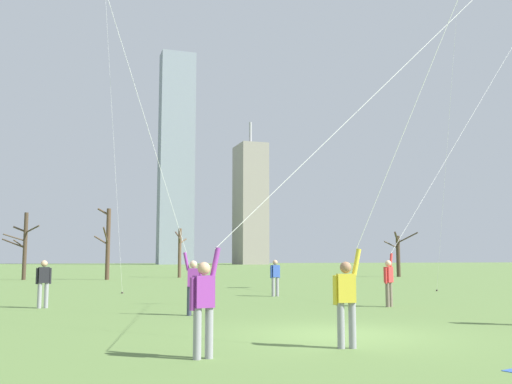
# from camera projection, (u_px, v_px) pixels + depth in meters

# --- Properties ---
(ground_plane) EXTENTS (400.00, 400.00, 0.00)m
(ground_plane) POSITION_uv_depth(u_px,v_px,m) (339.00, 334.00, 12.86)
(ground_plane) COLOR #5B7A3D
(kite_flyer_midfield_right_teal) EXTENTS (6.36, 3.06, 20.31)m
(kite_flyer_midfield_right_teal) POSITION_uv_depth(u_px,v_px,m) (149.00, 140.00, 17.85)
(kite_flyer_midfield_right_teal) COLOR #33384C
(kite_flyer_midfield_right_teal) RESTS_ON ground
(kite_flyer_far_back_pink) EXTENTS (12.48, 5.31, 14.60)m
(kite_flyer_far_back_pink) POSITION_uv_depth(u_px,v_px,m) (435.00, 194.00, 22.77)
(kite_flyer_far_back_pink) COLOR #726656
(kite_flyer_far_back_pink) RESTS_ON ground
(kite_flyer_foreground_right_red) EXTENTS (13.87, 3.53, 13.88)m
(kite_flyer_foreground_right_red) POSITION_uv_depth(u_px,v_px,m) (315.00, 183.00, 11.31)
(kite_flyer_foreground_right_red) COLOR gray
(kite_flyer_foreground_right_red) RESTS_ON ground
(kite_flyer_midfield_center_yellow) EXTENTS (8.50, 2.79, 20.55)m
(kite_flyer_midfield_center_yellow) POSITION_uv_depth(u_px,v_px,m) (436.00, 70.00, 11.52)
(kite_flyer_midfield_center_yellow) COLOR gray
(kite_flyer_midfield_center_yellow) RESTS_ON ground
(bystander_watching_nearby) EXTENTS (0.50, 0.26, 1.62)m
(bystander_watching_nearby) POSITION_uv_depth(u_px,v_px,m) (43.00, 281.00, 19.79)
(bystander_watching_nearby) COLOR gray
(bystander_watching_nearby) RESTS_ON ground
(bystander_far_off_by_trees) EXTENTS (0.50, 0.28, 1.62)m
(bystander_far_off_by_trees) POSITION_uv_depth(u_px,v_px,m) (275.00, 276.00, 25.88)
(bystander_far_off_by_trees) COLOR gray
(bystander_far_off_by_trees) RESTS_ON ground
(bare_tree_center) EXTENTS (2.90, 1.88, 5.36)m
(bare_tree_center) POSITION_uv_depth(u_px,v_px,m) (24.00, 244.00, 46.18)
(bare_tree_center) COLOR #423326
(bare_tree_center) RESTS_ON ground
(bare_tree_rightmost) EXTENTS (1.03, 2.34, 4.37)m
(bare_tree_rightmost) POSITION_uv_depth(u_px,v_px,m) (180.00, 251.00, 51.75)
(bare_tree_rightmost) COLOR brown
(bare_tree_rightmost) RESTS_ON ground
(bare_tree_far_right_edge) EXTENTS (2.70, 1.87, 4.14)m
(bare_tree_far_right_edge) POSITION_uv_depth(u_px,v_px,m) (398.00, 253.00, 53.77)
(bare_tree_far_right_edge) COLOR #423326
(bare_tree_far_right_edge) RESTS_ON ground
(bare_tree_leftmost) EXTENTS (1.27, 1.72, 5.75)m
(bare_tree_leftmost) POSITION_uv_depth(u_px,v_px,m) (108.00, 242.00, 46.39)
(bare_tree_leftmost) COLOR #4C3828
(bare_tree_leftmost) RESTS_ON ground
(skyline_short_annex) EXTENTS (10.17, 6.10, 63.41)m
(skyline_short_annex) POSITION_uv_depth(u_px,v_px,m) (176.00, 157.00, 172.10)
(skyline_short_annex) COLOR gray
(skyline_short_annex) RESTS_ON ground
(skyline_squat_block) EXTENTS (7.93, 11.47, 42.57)m
(skyline_squat_block) POSITION_uv_depth(u_px,v_px,m) (250.00, 204.00, 171.54)
(skyline_squat_block) COLOR gray
(skyline_squat_block) RESTS_ON ground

